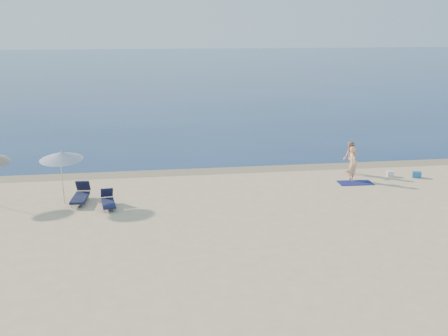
# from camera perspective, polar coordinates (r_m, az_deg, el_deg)

# --- Properties ---
(sea) EXTENTS (240.00, 160.00, 0.01)m
(sea) POSITION_cam_1_polar(r_m,az_deg,el_deg) (109.67, -5.61, 10.32)
(sea) COLOR #0D2450
(sea) RESTS_ON ground
(wet_sand_strip) EXTENTS (240.00, 1.60, 0.00)m
(wet_sand_strip) POSITION_cam_1_polar(r_m,az_deg,el_deg) (30.31, 3.88, -0.07)
(wet_sand_strip) COLOR #847254
(wet_sand_strip) RESTS_ON ground
(person_left) EXTENTS (0.45, 0.65, 1.73)m
(person_left) POSITION_cam_1_polar(r_m,az_deg,el_deg) (28.47, 12.94, 0.44)
(person_left) COLOR #DDA57C
(person_left) RESTS_ON ground
(person_right) EXTENTS (0.71, 0.88, 1.71)m
(person_right) POSITION_cam_1_polar(r_m,az_deg,el_deg) (29.65, 12.70, 0.98)
(person_right) COLOR tan
(person_right) RESTS_ON ground
(beach_towel) EXTENTS (1.70, 1.00, 0.03)m
(beach_towel) POSITION_cam_1_polar(r_m,az_deg,el_deg) (28.24, 13.19, -1.48)
(beach_towel) COLOR #101450
(beach_towel) RESTS_ON ground
(white_bag) EXTENTS (0.39, 0.35, 0.29)m
(white_bag) POSITION_cam_1_polar(r_m,az_deg,el_deg) (29.89, 16.54, -0.57)
(white_bag) COLOR silver
(white_bag) RESTS_ON ground
(blue_cooler) EXTENTS (0.52, 0.45, 0.31)m
(blue_cooler) POSITION_cam_1_polar(r_m,az_deg,el_deg) (30.11, 18.99, -0.63)
(blue_cooler) COLOR #1F63A8
(blue_cooler) RESTS_ON ground
(umbrella_near) EXTENTS (2.08, 2.10, 2.41)m
(umbrella_near) POSITION_cam_1_polar(r_m,az_deg,el_deg) (24.93, -16.20, 1.19)
(umbrella_near) COLOR silver
(umbrella_near) RESTS_ON ground
(lounger_left) EXTENTS (0.77, 1.89, 0.81)m
(lounger_left) POSITION_cam_1_polar(r_m,az_deg,el_deg) (25.29, -14.37, -2.73)
(lounger_left) COLOR #131835
(lounger_left) RESTS_ON ground
(lounger_right) EXTENTS (0.70, 1.65, 0.71)m
(lounger_right) POSITION_cam_1_polar(r_m,az_deg,el_deg) (24.34, -11.69, -3.34)
(lounger_right) COLOR #15183A
(lounger_right) RESTS_ON ground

